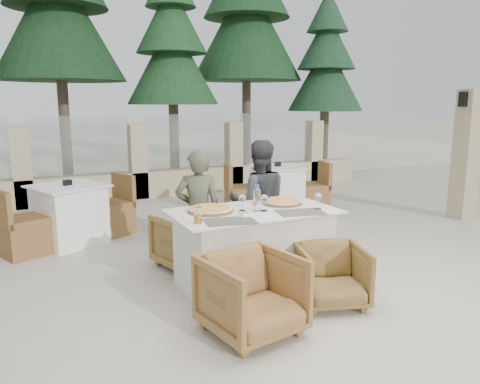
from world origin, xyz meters
name	(u,v)px	position (x,y,z in m)	size (l,w,h in m)	color
ground	(256,284)	(0.00, 0.00, 0.00)	(80.00, 80.00, 0.00)	beige
sand_patch	(78,152)	(0.00, 14.00, 0.01)	(30.00, 16.00, 0.01)	beige
perimeter_wall_far	(138,156)	(0.00, 4.80, 0.80)	(10.00, 0.34, 1.60)	#C4B38A
lantern_pillar	(466,155)	(4.20, 1.00, 1.00)	(0.34, 0.34, 2.00)	tan
pine_mid_left	(59,36)	(-1.00, 7.50, 3.25)	(2.86, 2.86, 6.50)	#183A1C
pine_centre	(172,73)	(1.50, 7.20, 2.50)	(2.20, 2.20, 5.00)	#214D27
pine_mid_right	(247,42)	(3.80, 7.80, 3.40)	(2.99, 2.99, 6.80)	#1B4120
pine_far_right	(326,85)	(5.50, 6.50, 2.25)	(1.98, 1.98, 4.50)	#1F4629
dining_table	(253,248)	(-0.04, -0.02, 0.39)	(1.60, 0.90, 0.77)	silver
placemat_near_left	(230,221)	(-0.42, -0.31, 0.77)	(0.45, 0.30, 0.00)	#555049
placemat_near_right	(301,212)	(0.33, -0.29, 0.77)	(0.45, 0.30, 0.00)	#5C574F
pizza_left	(211,209)	(-0.44, 0.10, 0.80)	(0.44, 0.44, 0.06)	#C7621B
pizza_right	(282,202)	(0.36, 0.11, 0.80)	(0.41, 0.41, 0.05)	orange
water_bottle	(257,198)	(-0.02, -0.05, 0.90)	(0.08, 0.08, 0.26)	#AFD3E6
wine_glass_centre	(242,202)	(-0.14, 0.01, 0.86)	(0.08, 0.08, 0.18)	white
wine_glass_near	(264,202)	(0.04, -0.09, 0.86)	(0.08, 0.08, 0.18)	white
wine_glass_corner	(318,200)	(0.55, -0.25, 0.86)	(0.08, 0.08, 0.18)	white
beer_glass_left	(198,215)	(-0.70, -0.24, 0.84)	(0.07, 0.07, 0.14)	gold
beer_glass_right	(257,196)	(0.15, 0.27, 0.84)	(0.07, 0.07, 0.14)	orange
olive_dish	(245,213)	(-0.21, -0.18, 0.79)	(0.11, 0.11, 0.04)	white
armchair_far_left	(189,240)	(-0.43, 0.77, 0.30)	(0.65, 0.67, 0.61)	olive
armchair_far_right	(252,232)	(0.40, 0.86, 0.27)	(0.57, 0.59, 0.54)	olive
armchair_near_left	(252,295)	(-0.51, -0.90, 0.32)	(0.69, 0.71, 0.64)	olive
armchair_near_right	(331,275)	(0.39, -0.73, 0.27)	(0.58, 0.60, 0.55)	brown
diner_left	(198,212)	(-0.39, 0.57, 0.66)	(0.48, 0.32, 1.33)	#484B37
diner_right	(259,202)	(0.35, 0.60, 0.70)	(0.68, 0.53, 1.40)	#35373A
bg_table_a	(70,215)	(-1.52, 2.25, 0.39)	(1.64, 0.82, 0.77)	white
bg_table_b	(277,189)	(1.78, 2.62, 0.39)	(1.64, 0.82, 0.77)	white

